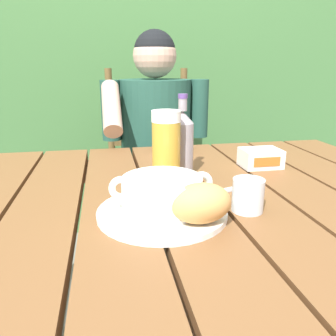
% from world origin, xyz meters
% --- Properties ---
extents(dining_table, '(1.39, 1.00, 0.77)m').
position_xyz_m(dining_table, '(-0.00, 0.00, 0.68)').
color(dining_table, brown).
rests_on(dining_table, ground_plane).
extents(hedge_backdrop, '(3.23, 0.98, 2.23)m').
position_xyz_m(hedge_backdrop, '(-0.02, 1.70, 1.18)').
color(hedge_backdrop, '#41703A').
rests_on(hedge_backdrop, ground_plane).
extents(chair_near_diner, '(0.43, 0.41, 1.05)m').
position_xyz_m(chair_near_diner, '(0.06, 0.94, 0.50)').
color(chair_near_diner, brown).
rests_on(chair_near_diner, ground_plane).
extents(person_eating, '(0.48, 0.47, 1.22)m').
position_xyz_m(person_eating, '(0.06, 0.74, 0.72)').
color(person_eating, '#224B3D').
rests_on(person_eating, ground_plane).
extents(serving_plate, '(0.27, 0.27, 0.01)m').
position_xyz_m(serving_plate, '(-0.06, -0.12, 0.78)').
color(serving_plate, white).
rests_on(serving_plate, dining_table).
extents(soup_bowl, '(0.21, 0.16, 0.08)m').
position_xyz_m(soup_bowl, '(-0.06, -0.12, 0.82)').
color(soup_bowl, white).
rests_on(soup_bowl, serving_plate).
extents(bread_roll, '(0.13, 0.11, 0.08)m').
position_xyz_m(bread_roll, '(-0.00, -0.19, 0.82)').
color(bread_roll, tan).
rests_on(bread_roll, serving_plate).
extents(beer_glass, '(0.08, 0.08, 0.19)m').
position_xyz_m(beer_glass, '(-0.02, 0.09, 0.86)').
color(beer_glass, gold).
rests_on(beer_glass, dining_table).
extents(beer_bottle, '(0.06, 0.06, 0.23)m').
position_xyz_m(beer_bottle, '(0.04, 0.14, 0.86)').
color(beer_bottle, gray).
rests_on(beer_bottle, dining_table).
extents(water_glass_small, '(0.07, 0.07, 0.07)m').
position_xyz_m(water_glass_small, '(0.12, -0.13, 0.80)').
color(water_glass_small, silver).
rests_on(water_glass_small, dining_table).
extents(butter_tub, '(0.12, 0.09, 0.05)m').
position_xyz_m(butter_tub, '(0.29, 0.17, 0.80)').
color(butter_tub, white).
rests_on(butter_tub, dining_table).
extents(table_knife, '(0.14, 0.07, 0.01)m').
position_xyz_m(table_knife, '(0.09, -0.02, 0.77)').
color(table_knife, silver).
rests_on(table_knife, dining_table).
extents(diner_bowl, '(0.13, 0.13, 0.06)m').
position_xyz_m(diner_bowl, '(0.06, 0.40, 0.80)').
color(diner_bowl, white).
rests_on(diner_bowl, dining_table).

